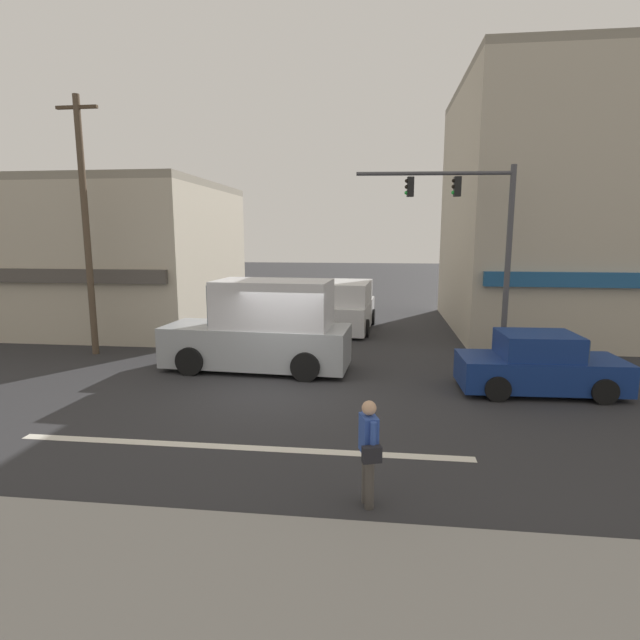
# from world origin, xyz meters

# --- Properties ---
(ground_plane) EXTENTS (120.00, 120.00, 0.00)m
(ground_plane) POSITION_xyz_m (0.00, 0.00, 0.00)
(ground_plane) COLOR #2B2B2D
(lane_marking_stripe) EXTENTS (9.00, 0.24, 0.01)m
(lane_marking_stripe) POSITION_xyz_m (0.00, -3.50, 0.00)
(lane_marking_stripe) COLOR silver
(lane_marking_stripe) RESTS_ON ground
(building_left_block) EXTENTS (12.59, 9.26, 6.32)m
(building_left_block) POSITION_xyz_m (-10.83, 9.12, 3.16)
(building_left_block) COLOR #B7AD99
(building_left_block) RESTS_ON ground
(building_right_corner) EXTENTS (13.71, 10.22, 10.35)m
(building_right_corner) POSITION_xyz_m (12.68, 10.21, 5.17)
(building_right_corner) COLOR #B7AD99
(building_right_corner) RESTS_ON ground
(utility_pole_near_left) EXTENTS (1.40, 0.22, 8.51)m
(utility_pole_near_left) POSITION_xyz_m (-7.09, 3.43, 4.41)
(utility_pole_near_left) COLOR brown
(utility_pole_near_left) RESTS_ON ground
(utility_pole_far_right) EXTENTS (1.40, 0.22, 8.77)m
(utility_pole_far_right) POSITION_xyz_m (8.21, 9.94, 4.54)
(utility_pole_far_right) COLOR brown
(utility_pole_far_right) RESTS_ON ground
(traffic_light_mast) EXTENTS (4.88, 0.45, 6.20)m
(traffic_light_mast) POSITION_xyz_m (5.69, 3.93, 4.18)
(traffic_light_mast) COLOR #47474C
(traffic_light_mast) RESTS_ON ground
(box_truck_parked_curbside) EXTENTS (5.71, 2.50, 2.75)m
(box_truck_parked_curbside) POSITION_xyz_m (-0.83, 2.14, 1.25)
(box_truck_parked_curbside) COLOR #999EA3
(box_truck_parked_curbside) RESTS_ON ground
(van_crossing_rightbound) EXTENTS (2.28, 4.72, 2.11)m
(van_crossing_rightbound) POSITION_xyz_m (1.34, 8.83, 1.01)
(van_crossing_rightbound) COLOR silver
(van_crossing_rightbound) RESTS_ON ground
(sedan_crossing_center) EXTENTS (4.16, 1.99, 1.58)m
(sedan_crossing_center) POSITION_xyz_m (6.84, 0.81, 0.71)
(sedan_crossing_center) COLOR navy
(sedan_crossing_center) RESTS_ON ground
(pedestrian_foreground_with_bag) EXTENTS (0.37, 0.69, 1.67)m
(pedestrian_foreground_with_bag) POSITION_xyz_m (2.55, -5.33, 0.95)
(pedestrian_foreground_with_bag) COLOR #4C4742
(pedestrian_foreground_with_bag) RESTS_ON ground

